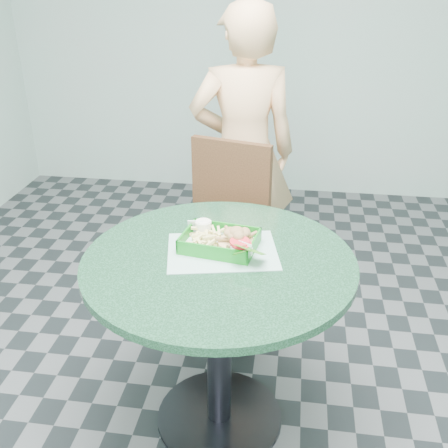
# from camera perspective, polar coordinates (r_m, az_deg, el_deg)

# --- Properties ---
(floor) EXTENTS (4.00, 5.00, 0.02)m
(floor) POSITION_cam_1_polar(r_m,az_deg,el_deg) (2.32, -0.48, -20.33)
(floor) COLOR #303335
(floor) RESTS_ON ground
(wall_back) EXTENTS (4.00, 0.04, 2.80)m
(wall_back) POSITION_cam_1_polar(r_m,az_deg,el_deg) (4.08, 5.18, 22.37)
(wall_back) COLOR silver
(wall_back) RESTS_ON ground
(cafe_table) EXTENTS (0.96, 0.96, 0.75)m
(cafe_table) POSITION_cam_1_polar(r_m,az_deg,el_deg) (1.94, -0.54, -8.56)
(cafe_table) COLOR #24252B
(cafe_table) RESTS_ON floor
(dining_chair) EXTENTS (0.41, 0.41, 0.93)m
(dining_chair) POSITION_cam_1_polar(r_m,az_deg,el_deg) (2.60, 0.45, -0.01)
(dining_chair) COLOR #4C2A16
(dining_chair) RESTS_ON floor
(diner_person) EXTENTS (0.66, 0.50, 1.62)m
(diner_person) POSITION_cam_1_polar(r_m,az_deg,el_deg) (2.81, 2.12, 8.20)
(diner_person) COLOR #EFB880
(diner_person) RESTS_ON floor
(placemat) EXTENTS (0.44, 0.36, 0.00)m
(placemat) POSITION_cam_1_polar(r_m,az_deg,el_deg) (1.88, -0.18, -3.50)
(placemat) COLOR #8AB7AA
(placemat) RESTS_ON cafe_table
(food_basket) EXTENTS (0.26, 0.19, 0.05)m
(food_basket) POSITION_cam_1_polar(r_m,az_deg,el_deg) (1.90, -0.47, -2.69)
(food_basket) COLOR #117F1C
(food_basket) RESTS_ON placemat
(crab_sandwich) EXTENTS (0.13, 0.13, 0.08)m
(crab_sandwich) POSITION_cam_1_polar(r_m,az_deg,el_deg) (1.88, 1.41, -1.86)
(crab_sandwich) COLOR tan
(crab_sandwich) RESTS_ON food_basket
(fries_pile) EXTENTS (0.15, 0.16, 0.05)m
(fries_pile) POSITION_cam_1_polar(r_m,az_deg,el_deg) (1.90, -2.01, -1.90)
(fries_pile) COLOR #E2D47D
(fries_pile) RESTS_ON food_basket
(sauce_ramekin) EXTENTS (0.06, 0.06, 0.03)m
(sauce_ramekin) POSITION_cam_1_polar(r_m,az_deg,el_deg) (1.95, -2.65, -0.75)
(sauce_ramekin) COLOR white
(sauce_ramekin) RESTS_ON food_basket
(garnish_cup) EXTENTS (0.12, 0.12, 0.05)m
(garnish_cup) POSITION_cam_1_polar(r_m,az_deg,el_deg) (1.83, 2.33, -2.99)
(garnish_cup) COLOR white
(garnish_cup) RESTS_ON food_basket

